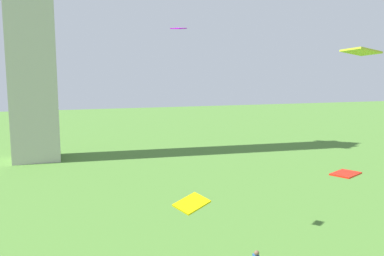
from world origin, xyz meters
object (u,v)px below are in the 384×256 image
(kite_flying_0, at_px, (346,174))
(kite_flying_6, at_px, (361,52))
(kite_flying_4, at_px, (192,203))
(kite_flying_5, at_px, (179,28))

(kite_flying_0, relative_size, kite_flying_6, 0.78)
(kite_flying_4, xyz_separation_m, kite_flying_5, (2.14, 8.90, 7.55))
(kite_flying_0, xyz_separation_m, kite_flying_5, (-3.54, 10.59, 6.43))
(kite_flying_4, distance_m, kite_flying_5, 11.87)
(kite_flying_4, xyz_separation_m, kite_flying_6, (7.99, 0.50, 5.89))
(kite_flying_0, bearing_deg, kite_flying_4, -42.51)
(kite_flying_0, distance_m, kite_flying_5, 12.89)
(kite_flying_0, bearing_deg, kite_flying_5, -97.49)
(kite_flying_4, height_order, kite_flying_5, kite_flying_5)
(kite_flying_5, distance_m, kite_flying_6, 10.37)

